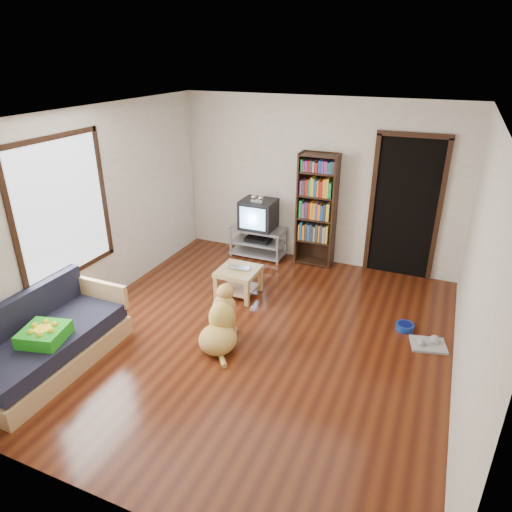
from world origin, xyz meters
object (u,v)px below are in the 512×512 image
at_px(tv_stand, 258,241).
at_px(coffee_table, 238,277).
at_px(grey_rag, 428,345).
at_px(dog_bowl, 405,327).
at_px(sofa, 47,344).
at_px(bookshelf, 317,204).
at_px(crt_tv, 259,214).
at_px(dog, 221,324).
at_px(laptop, 237,269).
at_px(green_cushion, 44,334).

relative_size(tv_stand, coffee_table, 1.64).
bearing_deg(grey_rag, coffee_table, 174.50).
distance_m(dog_bowl, grey_rag, 0.39).
height_order(grey_rag, tv_stand, tv_stand).
xyz_separation_m(dog_bowl, sofa, (-3.54, -2.26, 0.22)).
bearing_deg(bookshelf, tv_stand, -174.37).
xyz_separation_m(crt_tv, sofa, (-0.97, -3.65, -0.48)).
bearing_deg(crt_tv, dog, -76.91).
bearing_deg(dog_bowl, grey_rag, -39.81).
bearing_deg(sofa, bookshelf, 62.68).
bearing_deg(dog_bowl, dog, -149.57).
distance_m(sofa, coffee_table, 2.58).
bearing_deg(sofa, dog, 35.12).
bearing_deg(crt_tv, bookshelf, 4.32).
bearing_deg(dog_bowl, sofa, -147.44).
distance_m(laptop, coffee_table, 0.14).
bearing_deg(tv_stand, coffee_table, -78.71).
distance_m(crt_tv, sofa, 3.81).
bearing_deg(grey_rag, laptop, 175.16).
bearing_deg(crt_tv, dog_bowl, -28.40).
xyz_separation_m(grey_rag, crt_tv, (-2.87, 1.64, 0.73)).
bearing_deg(crt_tv, grey_rag, -29.74).
bearing_deg(crt_tv, laptop, -79.11).
bearing_deg(bookshelf, sofa, -117.32).
bearing_deg(coffee_table, tv_stand, 101.29).
relative_size(dog_bowl, bookshelf, 0.12).
height_order(crt_tv, bookshelf, bookshelf).
bearing_deg(crt_tv, sofa, -104.93).
xyz_separation_m(laptop, dog, (0.32, -1.13, -0.15)).
distance_m(tv_stand, coffee_table, 1.39).
bearing_deg(coffee_table, grey_rag, -5.50).
distance_m(tv_stand, bookshelf, 1.20).
relative_size(dog_bowl, tv_stand, 0.24).
height_order(dog_bowl, bookshelf, bookshelf).
bearing_deg(crt_tv, coffee_table, -78.88).
bearing_deg(sofa, tv_stand, 74.98).
distance_m(laptop, bookshelf, 1.74).
relative_size(laptop, coffee_table, 0.59).
distance_m(dog_bowl, dog, 2.30).
relative_size(laptop, dog, 0.39).
relative_size(sofa, coffee_table, 3.27).
height_order(bookshelf, coffee_table, bookshelf).
distance_m(crt_tv, dog, 2.66).
distance_m(tv_stand, dog, 2.60).
bearing_deg(grey_rag, green_cushion, -150.31).
distance_m(dog_bowl, sofa, 4.21).
bearing_deg(coffee_table, bookshelf, 65.14).
distance_m(tv_stand, crt_tv, 0.47).
relative_size(green_cushion, crt_tv, 0.74).
distance_m(bookshelf, dog, 2.75).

